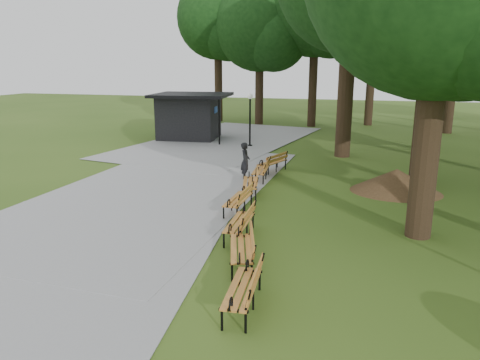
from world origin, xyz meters
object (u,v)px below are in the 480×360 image
(bench_1, at_px, (241,248))
(lawn_tree_1, at_px, (433,16))
(bench_2, at_px, (239,223))
(bench_3, at_px, (238,199))
(lamp_post, at_px, (250,108))
(bench_5, at_px, (261,170))
(bench_6, at_px, (272,162))
(bench_4, at_px, (250,183))
(kiosk, at_px, (189,116))
(dirt_mound, at_px, (396,181))
(bench_0, at_px, (242,288))
(person, at_px, (245,161))

(bench_1, bearing_deg, lawn_tree_1, 135.79)
(bench_2, bearing_deg, bench_3, -165.45)
(lamp_post, xyz_separation_m, bench_3, (2.63, -11.83, -1.78))
(bench_5, bearing_deg, bench_2, 2.89)
(bench_2, distance_m, lawn_tree_1, 10.88)
(bench_1, height_order, bench_6, same)
(bench_3, bearing_deg, lamp_post, -166.12)
(bench_2, relative_size, bench_4, 1.00)
(bench_3, height_order, bench_4, same)
(kiosk, xyz_separation_m, dirt_mound, (12.18, -9.56, -1.00))
(dirt_mound, xyz_separation_m, bench_3, (-5.10, -3.94, -0.01))
(bench_0, distance_m, bench_5, 10.28)
(kiosk, xyz_separation_m, bench_6, (7.00, -7.65, -1.01))
(bench_1, distance_m, bench_5, 8.30)
(person, bearing_deg, bench_2, -178.27)
(kiosk, bearing_deg, lawn_tree_1, -38.15)
(dirt_mound, xyz_separation_m, bench_2, (-4.47, -6.05, -0.01))
(bench_3, xyz_separation_m, bench_6, (-0.08, 5.85, 0.00))
(kiosk, relative_size, bench_4, 2.43)
(bench_1, relative_size, bench_3, 1.00)
(kiosk, relative_size, bench_0, 2.43)
(person, xyz_separation_m, lawn_tree_1, (6.83, 0.99, 5.64))
(bench_5, bearing_deg, bench_1, 4.94)
(person, height_order, bench_1, person)
(bench_0, bearing_deg, bench_1, -168.22)
(bench_2, bearing_deg, bench_1, 15.07)
(bench_1, xyz_separation_m, bench_2, (-0.54, 1.74, 0.00))
(bench_0, relative_size, bench_4, 1.00)
(lamp_post, xyz_separation_m, bench_2, (3.26, -13.94, -1.78))
(bench_3, bearing_deg, bench_0, 17.94)
(bench_6, bearing_deg, person, -7.34)
(bench_2, relative_size, bench_3, 1.00)
(person, relative_size, bench_4, 0.82)
(bench_0, relative_size, bench_3, 1.00)
(lamp_post, height_order, bench_1, lamp_post)
(bench_3, bearing_deg, bench_2, 17.97)
(lamp_post, height_order, bench_2, lamp_post)
(person, relative_size, bench_3, 0.82)
(kiosk, bearing_deg, bench_6, -53.32)
(bench_2, xyz_separation_m, bench_5, (-0.88, 6.43, 0.00))
(bench_6, bearing_deg, bench_2, 25.04)
(lamp_post, height_order, bench_4, lamp_post)
(bench_1, bearing_deg, bench_5, 173.25)
(lamp_post, distance_m, bench_2, 14.42)
(bench_6, bearing_deg, bench_3, 20.72)
(kiosk, height_order, bench_4, kiosk)
(bench_0, bearing_deg, lamp_post, -170.41)
(bench_0, distance_m, lawn_tree_1, 13.23)
(kiosk, height_order, lamp_post, lamp_post)
(dirt_mound, height_order, bench_5, dirt_mound)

